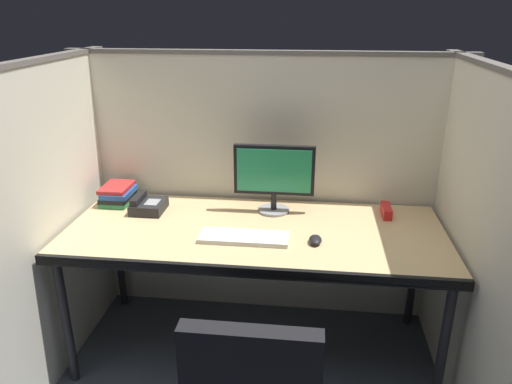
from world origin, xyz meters
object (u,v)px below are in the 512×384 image
Objects in this scene: keyboard_main at (244,237)px; computer_mouse at (315,240)px; desk at (255,239)px; red_stapler at (386,211)px; monitor_center at (274,174)px; desk_phone at (148,205)px; book_stack at (118,194)px.

keyboard_main is 4.48× the size of computer_mouse.
desk is 0.13m from keyboard_main.
red_stapler reaches higher than keyboard_main.
desk_phone is (-0.69, -0.07, -0.18)m from monitor_center.
computer_mouse is at bearing -135.58° from red_stapler.
monitor_center is 0.71m from desk_phone.
monitor_center is at bearing -1.54° from book_stack.
monitor_center is 1.00× the size of keyboard_main.
book_stack reaches higher than keyboard_main.
book_stack is (-0.89, 0.02, -0.16)m from monitor_center.
desk_phone is at bearing 164.44° from desk.
computer_mouse is 0.44× the size of book_stack.
desk is at bearing -159.20° from red_stapler.
desk_phone is 0.23m from book_stack.
monitor_center is at bearing 72.69° from desk.
red_stapler is (1.29, 0.09, -0.01)m from desk_phone.
desk is 4.42× the size of monitor_center.
keyboard_main is at bearing -109.14° from desk.
keyboard_main reaches higher than desk.
desk_phone is (-0.91, 0.28, 0.02)m from computer_mouse.
desk_phone is at bearing -25.30° from book_stack.
book_stack is (-1.12, 0.38, 0.03)m from computer_mouse.
book_stack is at bearing 179.65° from red_stapler.
monitor_center reaches higher than red_stapler.
red_stapler is 0.68× the size of book_stack.
book_stack is at bearing 153.98° from keyboard_main.
desk_phone reaches higher than desk.
computer_mouse is (0.23, -0.35, -0.20)m from monitor_center.
monitor_center reaches higher than desk.
desk_phone is at bearing 153.72° from keyboard_main.
book_stack is at bearing 161.86° from desk.
monitor_center is 2.87× the size of red_stapler.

